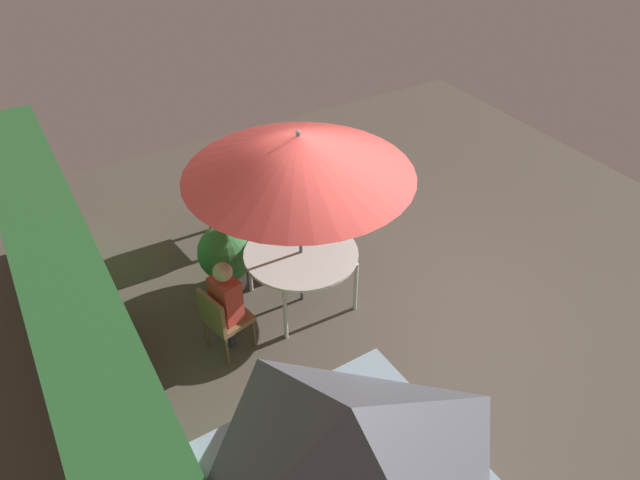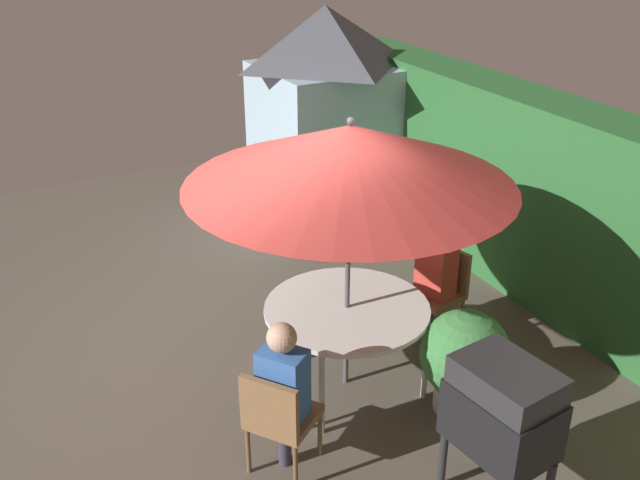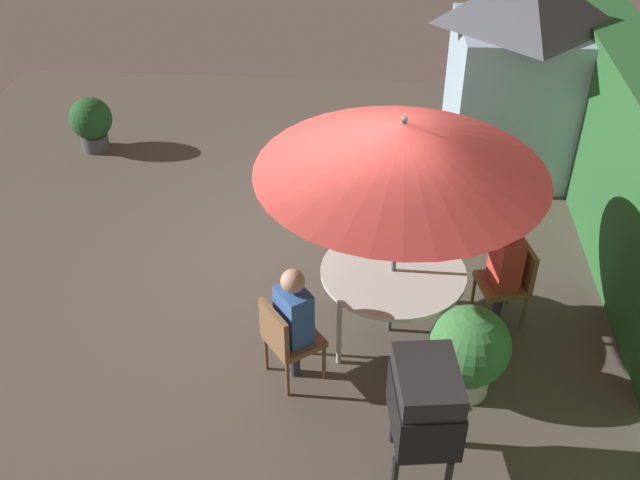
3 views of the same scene
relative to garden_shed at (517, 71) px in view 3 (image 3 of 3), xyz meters
The scene contains 11 objects.
ground_plane 3.94m from the garden_shed, 41.14° to the right, with size 11.00×11.00×0.00m, color brown.
garden_shed is the anchor object (origin of this frame).
patio_table 3.85m from the garden_shed, 24.57° to the right, with size 1.42×1.42×0.79m.
patio_umbrella 3.86m from the garden_shed, 24.57° to the right, with size 2.63×2.63×2.44m.
bbq_grill 5.38m from the garden_shed, 14.59° to the right, with size 0.76×0.59×1.20m.
chair_near_shed 3.29m from the garden_shed, ahead, with size 0.56×0.56×0.90m.
chair_far_side 4.98m from the garden_shed, 31.40° to the right, with size 0.65×0.65×0.90m.
potted_plant_by_shed 5.86m from the garden_shed, 90.74° to the right, with size 0.59×0.59×0.78m.
potted_plant_by_grill 4.39m from the garden_shed, 11.83° to the right, with size 0.75×0.75×0.92m.
person_in_red 3.26m from the garden_shed, ahead, with size 0.39×0.31×1.26m.
person_in_blue 4.86m from the garden_shed, 31.03° to the right, with size 0.42×0.40×1.26m.
Camera 3 is at (6.42, 0.54, 5.31)m, focal length 42.07 mm.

